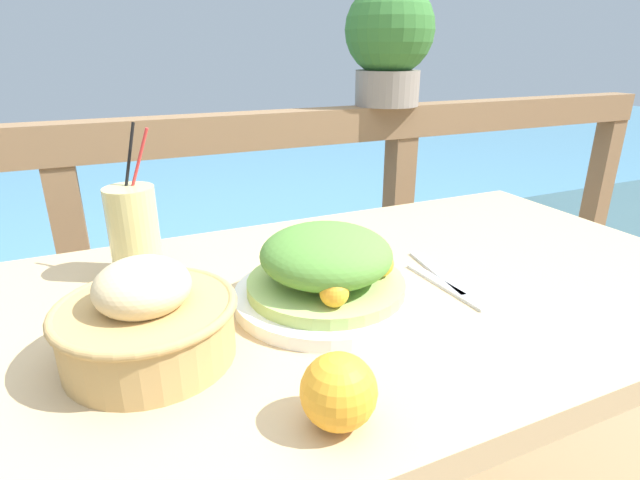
{
  "coord_description": "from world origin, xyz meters",
  "views": [
    {
      "loc": [
        -0.38,
        -0.63,
        1.12
      ],
      "look_at": [
        -0.05,
        0.07,
        0.82
      ],
      "focal_mm": 28.0,
      "sensor_mm": 36.0,
      "label": 1
    }
  ],
  "objects_px": {
    "drink_glass": "(134,232)",
    "potted_plant": "(389,40)",
    "bread_basket": "(147,320)",
    "salad_plate": "(326,271)"
  },
  "relations": [
    {
      "from": "drink_glass",
      "to": "potted_plant",
      "type": "relative_size",
      "value": 0.79
    },
    {
      "from": "drink_glass",
      "to": "bread_basket",
      "type": "bearing_deg",
      "value": -92.68
    },
    {
      "from": "drink_glass",
      "to": "potted_plant",
      "type": "bearing_deg",
      "value": 29.48
    },
    {
      "from": "salad_plate",
      "to": "bread_basket",
      "type": "distance_m",
      "value": 0.26
    },
    {
      "from": "salad_plate",
      "to": "potted_plant",
      "type": "xyz_separation_m",
      "value": [
        0.48,
        0.64,
        0.33
      ]
    },
    {
      "from": "salad_plate",
      "to": "potted_plant",
      "type": "height_order",
      "value": "potted_plant"
    },
    {
      "from": "drink_glass",
      "to": "bread_basket",
      "type": "xyz_separation_m",
      "value": [
        -0.01,
        -0.26,
        -0.02
      ]
    },
    {
      "from": "salad_plate",
      "to": "bread_basket",
      "type": "height_order",
      "value": "bread_basket"
    },
    {
      "from": "bread_basket",
      "to": "salad_plate",
      "type": "bearing_deg",
      "value": 8.76
    },
    {
      "from": "potted_plant",
      "to": "drink_glass",
      "type": "bearing_deg",
      "value": -150.52
    }
  ]
}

